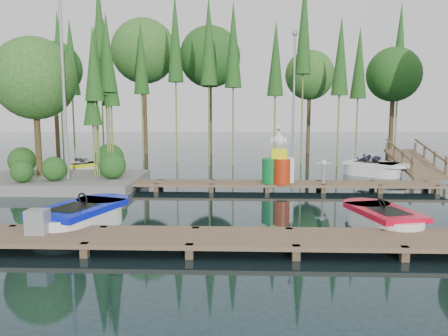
{
  "coord_description": "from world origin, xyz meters",
  "views": [
    {
      "loc": [
        1.01,
        -13.62,
        3.0
      ],
      "look_at": [
        0.5,
        0.5,
        1.1
      ],
      "focal_mm": 35.0,
      "sensor_mm": 36.0,
      "label": 1
    }
  ],
  "objects_px": {
    "boat_red": "(383,220)",
    "drum_cluster": "(279,166)",
    "boat_blue": "(81,218)",
    "utility_cabinet": "(38,222)",
    "boat_yellow_far": "(84,169)",
    "island": "(52,105)",
    "yellow_barrel": "(282,171)"
  },
  "relations": [
    {
      "from": "boat_red",
      "to": "utility_cabinet",
      "type": "distance_m",
      "value": 8.15
    },
    {
      "from": "yellow_barrel",
      "to": "drum_cluster",
      "type": "distance_m",
      "value": 0.26
    },
    {
      "from": "yellow_barrel",
      "to": "drum_cluster",
      "type": "height_order",
      "value": "drum_cluster"
    },
    {
      "from": "boat_blue",
      "to": "drum_cluster",
      "type": "distance_m",
      "value": 7.71
    },
    {
      "from": "boat_blue",
      "to": "boat_red",
      "type": "bearing_deg",
      "value": 19.97
    },
    {
      "from": "drum_cluster",
      "to": "yellow_barrel",
      "type": "bearing_deg",
      "value": 55.74
    },
    {
      "from": "utility_cabinet",
      "to": "yellow_barrel",
      "type": "relative_size",
      "value": 0.61
    },
    {
      "from": "boat_red",
      "to": "drum_cluster",
      "type": "relative_size",
      "value": 1.34
    },
    {
      "from": "boat_red",
      "to": "drum_cluster",
      "type": "distance_m",
      "value": 5.69
    },
    {
      "from": "island",
      "to": "yellow_barrel",
      "type": "xyz_separation_m",
      "value": [
        8.88,
        -0.79,
        -2.44
      ]
    },
    {
      "from": "island",
      "to": "yellow_barrel",
      "type": "bearing_deg",
      "value": -5.09
    },
    {
      "from": "island",
      "to": "drum_cluster",
      "type": "relative_size",
      "value": 3.21
    },
    {
      "from": "boat_red",
      "to": "utility_cabinet",
      "type": "relative_size",
      "value": 5.25
    },
    {
      "from": "boat_yellow_far",
      "to": "yellow_barrel",
      "type": "bearing_deg",
      "value": -47.96
    },
    {
      "from": "boat_yellow_far",
      "to": "drum_cluster",
      "type": "relative_size",
      "value": 1.18
    },
    {
      "from": "island",
      "to": "boat_red",
      "type": "distance_m",
      "value": 12.86
    },
    {
      "from": "island",
      "to": "boat_yellow_far",
      "type": "distance_m",
      "value": 4.22
    },
    {
      "from": "island",
      "to": "boat_blue",
      "type": "relative_size",
      "value": 2.07
    },
    {
      "from": "island",
      "to": "boat_red",
      "type": "bearing_deg",
      "value": -29.61
    },
    {
      "from": "yellow_barrel",
      "to": "boat_yellow_far",
      "type": "bearing_deg",
      "value": 156.57
    },
    {
      "from": "boat_red",
      "to": "yellow_barrel",
      "type": "xyz_separation_m",
      "value": [
        -2.01,
        5.39,
        0.49
      ]
    },
    {
      "from": "yellow_barrel",
      "to": "boat_red",
      "type": "bearing_deg",
      "value": -69.59
    },
    {
      "from": "boat_blue",
      "to": "drum_cluster",
      "type": "bearing_deg",
      "value": 63.47
    },
    {
      "from": "island",
      "to": "drum_cluster",
      "type": "distance_m",
      "value": 9.11
    },
    {
      "from": "boat_yellow_far",
      "to": "utility_cabinet",
      "type": "xyz_separation_m",
      "value": [
        2.86,
        -10.83,
        0.31
      ]
    },
    {
      "from": "boat_blue",
      "to": "yellow_barrel",
      "type": "height_order",
      "value": "yellow_barrel"
    },
    {
      "from": "boat_blue",
      "to": "utility_cabinet",
      "type": "xyz_separation_m",
      "value": [
        -0.43,
        -1.41,
        0.28
      ]
    },
    {
      "from": "boat_yellow_far",
      "to": "island",
      "type": "bearing_deg",
      "value": -115.36
    },
    {
      "from": "island",
      "to": "boat_red",
      "type": "height_order",
      "value": "island"
    },
    {
      "from": "boat_red",
      "to": "drum_cluster",
      "type": "xyz_separation_m",
      "value": [
        -2.11,
        5.24,
        0.66
      ]
    },
    {
      "from": "boat_blue",
      "to": "yellow_barrel",
      "type": "bearing_deg",
      "value": 63.73
    },
    {
      "from": "yellow_barrel",
      "to": "drum_cluster",
      "type": "bearing_deg",
      "value": -124.26
    }
  ]
}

